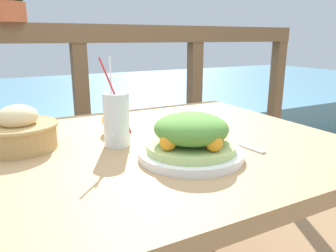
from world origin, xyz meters
TOP-DOWN VIEW (x-y plane):
  - patio_table at (0.00, 0.00)m, footprint 1.08×0.89m
  - railing_fence at (0.00, 0.85)m, footprint 2.80×0.08m
  - sea_backdrop at (0.00, 3.35)m, footprint 12.00×4.00m
  - salad_plate at (0.03, -0.16)m, footprint 0.26×0.26m
  - drink_glass at (-0.10, 0.02)m, footprint 0.08×0.08m
  - bread_basket at (-0.34, 0.12)m, footprint 0.20×0.20m
  - fork at (0.20, -0.13)m, footprint 0.03×0.18m
  - orange_near_basket at (-0.06, 0.15)m, footprint 0.08×0.08m

SIDE VIEW (x-z plane):
  - sea_backdrop at x=0.00m, z-range 0.00..0.39m
  - patio_table at x=0.00m, z-range 0.28..1.03m
  - fork at x=0.20m, z-range 0.75..0.76m
  - railing_fence at x=0.00m, z-range 0.20..1.32m
  - orange_near_basket at x=-0.06m, z-range 0.75..0.84m
  - bread_basket at x=-0.34m, z-range 0.74..0.86m
  - salad_plate at x=0.03m, z-range 0.75..0.86m
  - drink_glass at x=-0.10m, z-range 0.71..0.95m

